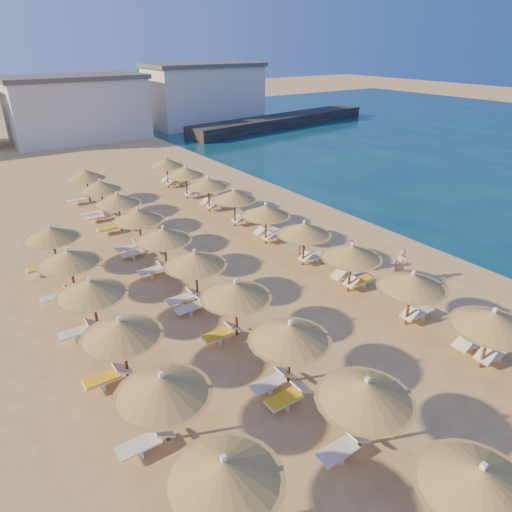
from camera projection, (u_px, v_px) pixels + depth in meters
ground at (318, 310)px, 20.38m from camera, size 220.00×220.00×0.00m
jetty at (282, 121)px, 62.81m from camera, size 30.26×8.30×1.50m
hotel_blocks at (88, 106)px, 55.11m from camera, size 49.74×11.05×8.10m
parasol_row_east at (304, 230)px, 23.61m from camera, size 2.87×37.05×2.56m
parasol_row_west at (195, 260)px, 20.38m from camera, size 2.87×37.05×2.56m
parasol_row_inland at (105, 307)px, 16.75m from camera, size 2.87×19.96×2.56m
loungers at (236, 284)px, 21.87m from camera, size 14.00×35.67×0.66m
beachgoer_a at (401, 266)px, 22.41m from camera, size 0.52×0.70×1.76m
beachgoer_b at (350, 256)px, 23.47m from camera, size 1.07×1.07×1.75m
beachgoer_c at (302, 240)px, 25.24m from camera, size 1.08×1.11×1.87m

